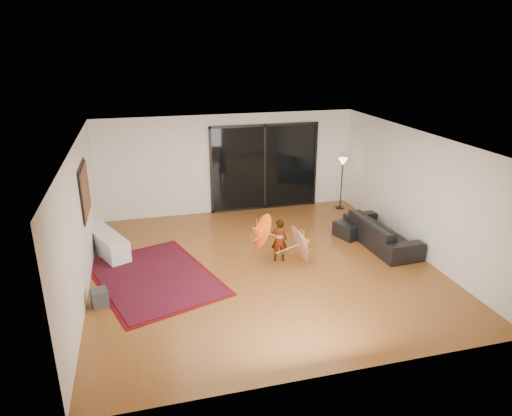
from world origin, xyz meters
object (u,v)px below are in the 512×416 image
object	(u,v)px
media_console	(105,242)
ottoman	(350,229)
sofa	(381,232)
child	(279,240)

from	to	relation	value
media_console	ottoman	xyz separation A→B (m)	(5.73, -0.59, -0.07)
media_console	ottoman	distance (m)	5.77
media_console	sofa	world-z (taller)	sofa
sofa	child	xyz separation A→B (m)	(-2.54, -0.17, 0.16)
sofa	ottoman	size ratio (longest dim) A/B	3.49
media_console	sofa	size ratio (longest dim) A/B	0.81
ottoman	child	size ratio (longest dim) A/B	0.65
media_console	ottoman	bearing A→B (deg)	-30.29
sofa	ottoman	world-z (taller)	sofa
ottoman	child	bearing A→B (deg)	-158.62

